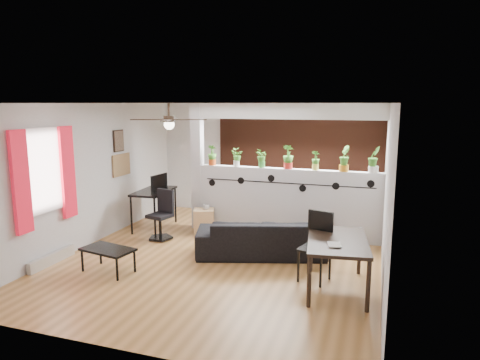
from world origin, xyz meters
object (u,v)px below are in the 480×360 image
object	(u,v)px
computer_desk	(154,194)
dining_table	(337,245)
coffee_table	(108,251)
ceiling_fan	(169,121)
potted_plant_3	(288,156)
office_chair	(162,218)
folding_chair	(318,240)
sofa	(261,238)
potted_plant_2	(262,158)
cup	(206,207)
potted_plant_4	(316,160)
potted_plant_1	(237,157)
potted_plant_6	(374,159)
cube_shelf	(204,221)
potted_plant_5	(344,158)
potted_plant_0	(212,154)

from	to	relation	value
computer_desk	dining_table	world-z (taller)	computer_desk
coffee_table	dining_table	bearing A→B (deg)	7.74
ceiling_fan	potted_plant_3	bearing A→B (deg)	48.37
office_chair	folding_chair	distance (m)	3.29
sofa	computer_desk	world-z (taller)	computer_desk
potted_plant_2	folding_chair	bearing A→B (deg)	-54.32
cup	potted_plant_4	bearing A→B (deg)	9.14
potted_plant_1	potted_plant_6	bearing A→B (deg)	-0.00
folding_chair	cube_shelf	bearing A→B (deg)	147.39
potted_plant_2	dining_table	xyz separation A→B (m)	(1.71, -2.22, -0.90)
potted_plant_6	computer_desk	bearing A→B (deg)	-175.52
computer_desk	potted_plant_3	bearing A→B (deg)	7.02
office_chair	dining_table	size ratio (longest dim) A/B	0.66
computer_desk	office_chair	xyz separation A→B (m)	(0.50, -0.61, -0.32)
potted_plant_2	potted_plant_5	size ratio (longest dim) A/B	0.77
dining_table	coffee_table	bearing A→B (deg)	-172.26
cube_shelf	folding_chair	xyz separation A→B (m)	(2.50, -1.60, 0.36)
potted_plant_2	cup	xyz separation A→B (m)	(-1.06, -0.34, -1.01)
coffee_table	potted_plant_4	bearing A→B (deg)	43.98
dining_table	computer_desk	bearing A→B (deg)	154.47
potted_plant_2	potted_plant_4	size ratio (longest dim) A/B	1.01
potted_plant_5	potted_plant_4	bearing A→B (deg)	180.00
sofa	coffee_table	world-z (taller)	sofa
potted_plant_0	potted_plant_2	distance (m)	1.05
potted_plant_5	potted_plant_1	bearing A→B (deg)	180.00
office_chair	coffee_table	xyz separation A→B (m)	(-0.00, -1.74, -0.08)
coffee_table	folding_chair	bearing A→B (deg)	13.44
potted_plant_1	folding_chair	world-z (taller)	potted_plant_1
ceiling_fan	potted_plant_1	world-z (taller)	ceiling_fan
ceiling_fan	sofa	size ratio (longest dim) A/B	0.57
computer_desk	potted_plant_6	bearing A→B (deg)	4.48
potted_plant_4	office_chair	bearing A→B (deg)	-161.23
office_chair	sofa	bearing A→B (deg)	-7.31
potted_plant_4	computer_desk	bearing A→B (deg)	-174.10
potted_plant_1	coffee_table	bearing A→B (deg)	-114.18
potted_plant_1	potted_plant_5	world-z (taller)	potted_plant_5
cube_shelf	office_chair	size ratio (longest dim) A/B	0.52
ceiling_fan	potted_plant_2	size ratio (longest dim) A/B	3.22
potted_plant_0	potted_plant_1	world-z (taller)	potted_plant_0
ceiling_fan	potted_plant_4	size ratio (longest dim) A/B	3.25
potted_plant_4	potted_plant_5	distance (m)	0.53
potted_plant_4	cube_shelf	size ratio (longest dim) A/B	0.75
potted_plant_5	coffee_table	world-z (taller)	potted_plant_5
potted_plant_6	computer_desk	distance (m)	4.44
ceiling_fan	office_chair	bearing A→B (deg)	127.63
potted_plant_3	potted_plant_5	distance (m)	1.05
potted_plant_5	dining_table	world-z (taller)	potted_plant_5
folding_chair	potted_plant_4	bearing A→B (deg)	99.96
potted_plant_0	potted_plant_2	size ratio (longest dim) A/B	1.13
cup	office_chair	world-z (taller)	office_chair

